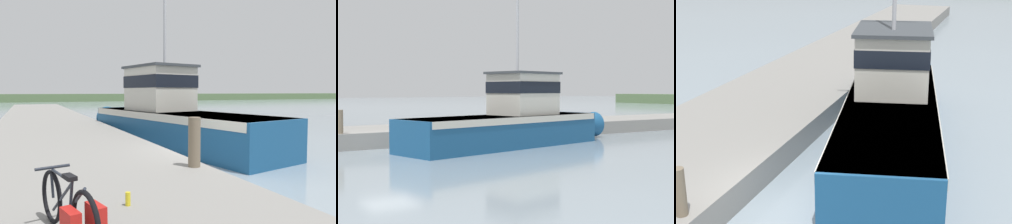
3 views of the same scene
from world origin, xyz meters
TOP-DOWN VIEW (x-y plane):
  - ground_plane at (0.00, 0.00)m, footprint 320.00×320.00m
  - dock_pier at (-3.91, 0.00)m, footprint 5.41×80.00m
  - far_shoreline at (30.00, 79.28)m, footprint 180.00×5.00m
  - fishing_boat_main at (1.28, 6.23)m, footprint 5.27×13.84m
  - bicycle_touring at (-4.62, -4.64)m, footprint 0.69×1.75m
  - mooring_post at (-1.56, -1.84)m, footprint 0.28×0.28m
  - water_bottle_by_bike at (-3.69, -3.73)m, footprint 0.08×0.08m

SIDE VIEW (x-z plane):
  - ground_plane at x=0.00m, z-range 0.00..0.00m
  - dock_pier at x=-3.91m, z-range 0.00..0.82m
  - water_bottle_by_bike at x=-3.69m, z-range 0.82..1.03m
  - far_shoreline at x=30.00m, z-range 0.00..1.98m
  - bicycle_touring at x=-4.62m, z-range 0.79..1.56m
  - fishing_boat_main at x=1.28m, z-range -4.05..6.74m
  - mooring_post at x=-1.56m, z-range 0.82..1.96m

